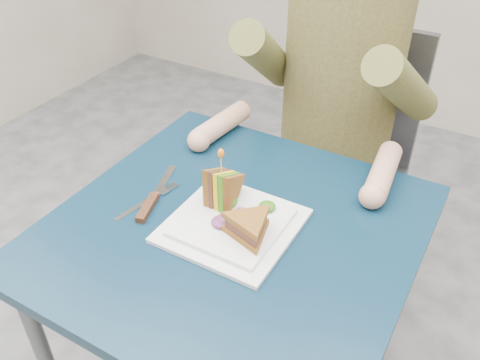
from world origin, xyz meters
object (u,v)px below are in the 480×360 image
Objects in this scene: plate at (232,224)px; sandwich_upright at (222,189)px; sandwich_flat at (249,227)px; table at (234,252)px; knife at (151,202)px; chair at (341,147)px; diner at (343,52)px; fork at (146,202)px.

sandwich_upright reaches higher than plate.
sandwich_flat is (0.06, -0.02, 0.04)m from plate.
table is at bearing 97.23° from plate.
sandwich_flat is at bearing -29.03° from table.
knife is at bearing -173.01° from plate.
sandwich_flat is at bearing -85.65° from chair.
diner reaches higher than sandwich_upright.
diner is 0.57m from sandwich_upright.
plate is at bearing -82.77° from table.
sandwich_flat reaches higher than knife.
chair is 0.74m from plate.
diner is 0.64m from sandwich_flat.
sandwich_upright is 0.81× the size of fork.
sandwich_flat is 0.83× the size of fork.
table is 0.81× the size of chair.
chair is at bearing 90.00° from diner.
table is 5.11× the size of sandwich_flat.
plate is 1.80× the size of sandwich_upright.
diner is 0.62m from plate.
sandwich_upright is at bearing 143.11° from table.
plate is 1.20× the size of knife.
sandwich_flat reaches higher than fork.
knife is at bearing -105.17° from chair.
diner is 2.87× the size of plate.
knife is (-0.20, -0.62, -0.18)m from diner.
chair is 0.79m from fork.
diner is 4.19× the size of fork.
sandwich_flat is 0.26m from knife.
chair reaches higher than table.
knife is at bearing 179.87° from sandwich_flat.
knife is (0.01, 0.00, 0.00)m from fork.
chair is 4.30× the size of knife.
table is 0.71m from chair.
diner is 3.44× the size of knife.
sandwich_flat is at bearing -33.00° from sandwich_upright.
diner is 0.68m from fork.
sandwich_upright is (-0.05, -0.66, 0.24)m from chair.
sandwich_upright is (-0.11, 0.07, 0.01)m from sandwich_flat.
chair is at bearing 73.89° from fork.
sandwich_upright reaches higher than knife.
plate is (0.00, -0.71, 0.20)m from chair.
sandwich_flat is 0.13m from sandwich_upright.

